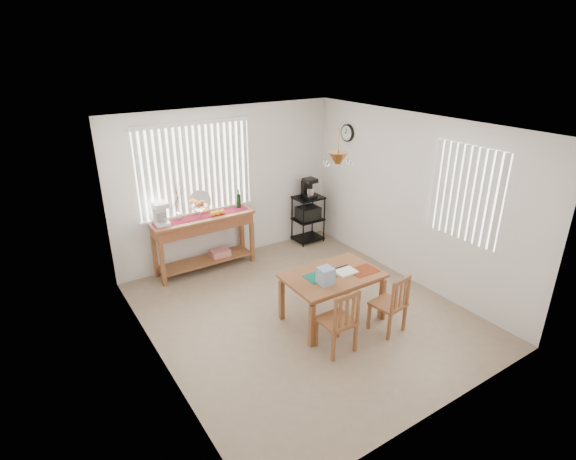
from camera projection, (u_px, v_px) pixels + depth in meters
ground at (303, 313)px, 6.32m from camera, size 4.00×4.50×0.01m
room_shell at (305, 199)px, 5.68m from camera, size 4.20×4.70×2.70m
sideboard at (204, 230)px, 7.30m from camera, size 1.67×0.47×0.94m
sideboard_items at (185, 211)px, 7.02m from camera, size 1.59×0.40×0.72m
wire_cart at (308, 215)px, 8.42m from camera, size 0.52×0.42×0.88m
cart_items at (308, 188)px, 8.22m from camera, size 0.21×0.25×0.36m
dining_table at (333, 280)px, 5.97m from camera, size 1.29×0.84×0.68m
table_items at (331, 275)px, 5.76m from camera, size 0.98×0.47×0.22m
chair_left at (338, 321)px, 5.39m from camera, size 0.40×0.40×0.86m
chair_right at (390, 304)px, 5.78m from camera, size 0.43×0.43×0.82m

